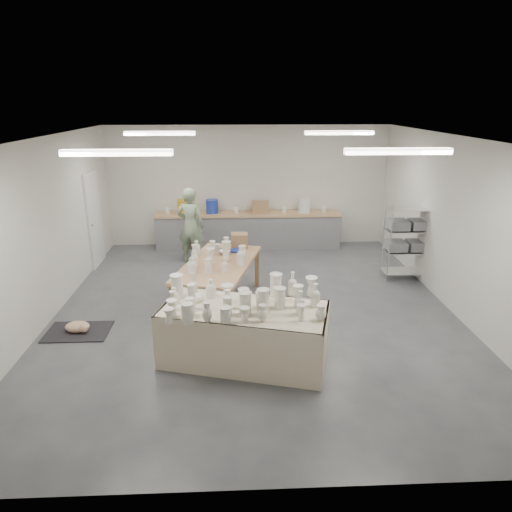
{
  "coord_description": "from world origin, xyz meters",
  "views": [
    {
      "loc": [
        -0.31,
        -7.43,
        3.57
      ],
      "look_at": [
        0.02,
        -0.1,
        1.05
      ],
      "focal_mm": 32.0,
      "sensor_mm": 36.0,
      "label": 1
    }
  ],
  "objects_px": {
    "work_table": "(220,260)",
    "potter": "(191,226)",
    "red_stool": "(193,247)",
    "drying_table": "(244,331)"
  },
  "relations": [
    {
      "from": "work_table",
      "to": "potter",
      "type": "distance_m",
      "value": 2.36
    },
    {
      "from": "potter",
      "to": "red_stool",
      "type": "xyz_separation_m",
      "value": [
        -0.0,
        0.27,
        -0.58
      ]
    },
    {
      "from": "drying_table",
      "to": "red_stool",
      "type": "distance_m",
      "value": 4.62
    },
    {
      "from": "drying_table",
      "to": "red_stool",
      "type": "relative_size",
      "value": 6.61
    },
    {
      "from": "drying_table",
      "to": "red_stool",
      "type": "bearing_deg",
      "value": 119.11
    },
    {
      "from": "red_stool",
      "to": "work_table",
      "type": "bearing_deg",
      "value": -73.94
    },
    {
      "from": "drying_table",
      "to": "potter",
      "type": "distance_m",
      "value": 4.38
    },
    {
      "from": "work_table",
      "to": "red_stool",
      "type": "bearing_deg",
      "value": 120.81
    },
    {
      "from": "drying_table",
      "to": "potter",
      "type": "xyz_separation_m",
      "value": [
        -1.11,
        4.21,
        0.43
      ]
    },
    {
      "from": "potter",
      "to": "drying_table",
      "type": "bearing_deg",
      "value": 121.42
    }
  ]
}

